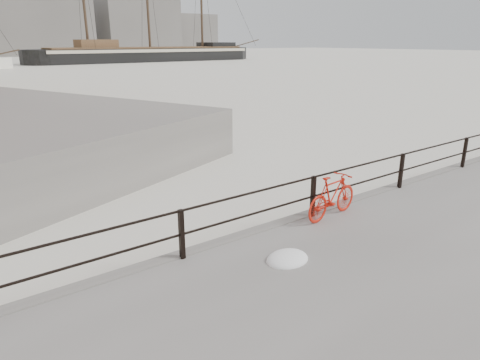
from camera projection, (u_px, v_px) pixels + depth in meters
ground at (393, 198)px, 12.39m from camera, size 400.00×400.00×0.00m
guardrail at (401, 171)px, 12.01m from camera, size 28.00×0.10×1.00m
bicycle at (332, 196)px, 9.99m from camera, size 1.76×0.44×1.05m
barque_black at (151, 61)px, 93.33m from camera, size 58.58×19.41×33.21m
industrial_west at (32, 24)px, 128.09m from camera, size 32.00×18.00×18.00m
industrial_mid at (135, 18)px, 150.69m from camera, size 26.00×20.00×24.00m
industrial_east at (186, 33)px, 169.01m from camera, size 20.00×16.00×14.00m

